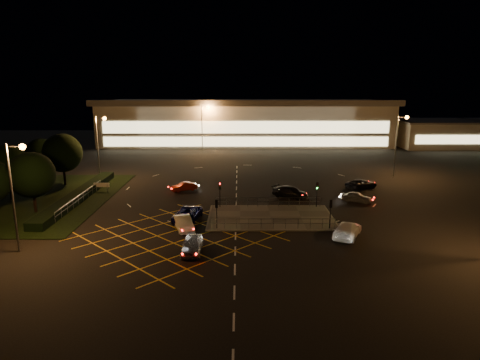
{
  "coord_description": "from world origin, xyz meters",
  "views": [
    {
      "loc": [
        -1.67,
        -49.1,
        15.27
      ],
      "look_at": [
        -1.49,
        8.73,
        2.0
      ],
      "focal_mm": 32.0,
      "sensor_mm": 36.0,
      "label": 1
    }
  ],
  "objects_px": {
    "car_east_grey": "(361,184)",
    "signal_sw": "(217,208)",
    "car_left_blue": "(187,214)",
    "car_circ_red": "(184,187)",
    "car_right_silver": "(357,197)",
    "car_far_dkgrey": "(290,192)",
    "signal_nw": "(220,189)",
    "car_approach_white": "(347,230)",
    "signal_se": "(331,208)",
    "car_near_silver": "(192,244)",
    "car_queue_white": "(184,223)",
    "signal_ne": "(317,189)"
  },
  "relations": [
    {
      "from": "signal_ne",
      "to": "signal_sw",
      "type": "bearing_deg",
      "value": -146.35
    },
    {
      "from": "car_queue_white",
      "to": "car_approach_white",
      "type": "distance_m",
      "value": 16.91
    },
    {
      "from": "signal_nw",
      "to": "car_right_silver",
      "type": "distance_m",
      "value": 17.95
    },
    {
      "from": "car_far_dkgrey",
      "to": "car_east_grey",
      "type": "relative_size",
      "value": 1.03
    },
    {
      "from": "car_approach_white",
      "to": "car_near_silver",
      "type": "bearing_deg",
      "value": 40.44
    },
    {
      "from": "car_far_dkgrey",
      "to": "car_east_grey",
      "type": "height_order",
      "value": "car_far_dkgrey"
    },
    {
      "from": "car_near_silver",
      "to": "car_circ_red",
      "type": "bearing_deg",
      "value": 99.37
    },
    {
      "from": "car_far_dkgrey",
      "to": "car_approach_white",
      "type": "xyz_separation_m",
      "value": [
        3.94,
        -15.29,
        0.03
      ]
    },
    {
      "from": "car_near_silver",
      "to": "car_far_dkgrey",
      "type": "bearing_deg",
      "value": 59.9
    },
    {
      "from": "signal_se",
      "to": "car_left_blue",
      "type": "bearing_deg",
      "value": -10.51
    },
    {
      "from": "car_circ_red",
      "to": "car_near_silver",
      "type": "bearing_deg",
      "value": -21.02
    },
    {
      "from": "car_queue_white",
      "to": "car_far_dkgrey",
      "type": "distance_m",
      "value": 18.29
    },
    {
      "from": "car_right_silver",
      "to": "car_approach_white",
      "type": "bearing_deg",
      "value": -174.57
    },
    {
      "from": "signal_sw",
      "to": "signal_nw",
      "type": "bearing_deg",
      "value": -90.0
    },
    {
      "from": "car_near_silver",
      "to": "car_circ_red",
      "type": "xyz_separation_m",
      "value": [
        -3.62,
        22.78,
        -0.15
      ]
    },
    {
      "from": "signal_nw",
      "to": "car_far_dkgrey",
      "type": "height_order",
      "value": "signal_nw"
    },
    {
      "from": "signal_nw",
      "to": "car_near_silver",
      "type": "distance_m",
      "value": 14.47
    },
    {
      "from": "car_near_silver",
      "to": "car_approach_white",
      "type": "distance_m",
      "value": 15.73
    },
    {
      "from": "signal_ne",
      "to": "car_near_silver",
      "type": "bearing_deg",
      "value": -134.45
    },
    {
      "from": "signal_nw",
      "to": "signal_ne",
      "type": "relative_size",
      "value": 1.0
    },
    {
      "from": "car_east_grey",
      "to": "signal_sw",
      "type": "bearing_deg",
      "value": 101.25
    },
    {
      "from": "signal_se",
      "to": "car_queue_white",
      "type": "height_order",
      "value": "signal_se"
    },
    {
      "from": "car_far_dkgrey",
      "to": "car_right_silver",
      "type": "xyz_separation_m",
      "value": [
        8.38,
        -2.45,
        -0.07
      ]
    },
    {
      "from": "car_far_dkgrey",
      "to": "car_circ_red",
      "type": "xyz_separation_m",
      "value": [
        -14.91,
        3.57,
        -0.13
      ]
    },
    {
      "from": "car_near_silver",
      "to": "car_far_dkgrey",
      "type": "relative_size",
      "value": 0.88
    },
    {
      "from": "car_far_dkgrey",
      "to": "car_east_grey",
      "type": "xyz_separation_m",
      "value": [
        11.02,
        4.84,
        -0.05
      ]
    },
    {
      "from": "signal_sw",
      "to": "car_right_silver",
      "type": "distance_m",
      "value": 20.65
    },
    {
      "from": "signal_nw",
      "to": "car_circ_red",
      "type": "relative_size",
      "value": 0.85
    },
    {
      "from": "car_east_grey",
      "to": "car_approach_white",
      "type": "xyz_separation_m",
      "value": [
        -7.08,
        -20.13,
        0.08
      ]
    },
    {
      "from": "signal_se",
      "to": "car_queue_white",
      "type": "relative_size",
      "value": 0.73
    },
    {
      "from": "car_near_silver",
      "to": "car_approach_white",
      "type": "relative_size",
      "value": 0.85
    },
    {
      "from": "signal_se",
      "to": "car_circ_red",
      "type": "distance_m",
      "value": 24.2
    },
    {
      "from": "car_left_blue",
      "to": "car_circ_red",
      "type": "bearing_deg",
      "value": 108.81
    },
    {
      "from": "signal_se",
      "to": "car_right_silver",
      "type": "height_order",
      "value": "signal_se"
    },
    {
      "from": "car_near_silver",
      "to": "car_circ_red",
      "type": "height_order",
      "value": "car_near_silver"
    },
    {
      "from": "signal_se",
      "to": "car_left_blue",
      "type": "distance_m",
      "value": 15.85
    },
    {
      "from": "signal_se",
      "to": "car_near_silver",
      "type": "xyz_separation_m",
      "value": [
        -13.97,
        -6.25,
        -1.6
      ]
    },
    {
      "from": "signal_nw",
      "to": "car_approach_white",
      "type": "xyz_separation_m",
      "value": [
        13.26,
        -10.32,
        -1.6
      ]
    },
    {
      "from": "car_approach_white",
      "to": "car_far_dkgrey",
      "type": "bearing_deg",
      "value": -49.55
    },
    {
      "from": "car_near_silver",
      "to": "car_east_grey",
      "type": "distance_m",
      "value": 32.81
    },
    {
      "from": "signal_se",
      "to": "signal_ne",
      "type": "bearing_deg",
      "value": -90.0
    },
    {
      "from": "signal_ne",
      "to": "car_near_silver",
      "type": "height_order",
      "value": "signal_ne"
    },
    {
      "from": "car_near_silver",
      "to": "car_right_silver",
      "type": "distance_m",
      "value": 25.84
    },
    {
      "from": "car_left_blue",
      "to": "car_circ_red",
      "type": "xyz_separation_m",
      "value": [
        -2.09,
        13.65,
        -0.13
      ]
    },
    {
      "from": "signal_sw",
      "to": "car_near_silver",
      "type": "height_order",
      "value": "signal_sw"
    },
    {
      "from": "signal_se",
      "to": "car_approach_white",
      "type": "xyz_separation_m",
      "value": [
        1.26,
        -2.33,
        -1.6
      ]
    },
    {
      "from": "car_queue_white",
      "to": "car_approach_white",
      "type": "relative_size",
      "value": 0.82
    },
    {
      "from": "car_far_dkgrey",
      "to": "car_approach_white",
      "type": "relative_size",
      "value": 0.96
    },
    {
      "from": "signal_ne",
      "to": "car_east_grey",
      "type": "xyz_separation_m",
      "value": [
        8.34,
        9.81,
        -1.68
      ]
    },
    {
      "from": "signal_ne",
      "to": "car_circ_red",
      "type": "relative_size",
      "value": 0.85
    }
  ]
}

